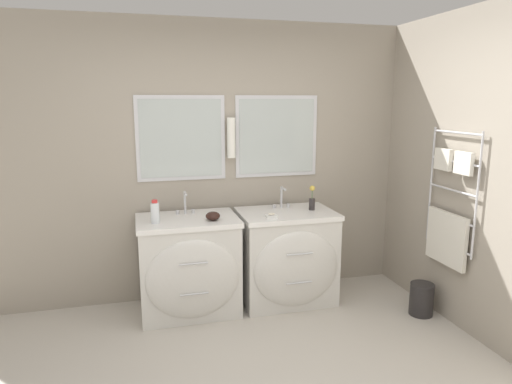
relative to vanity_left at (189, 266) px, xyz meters
name	(u,v)px	position (x,y,z in m)	size (l,w,h in m)	color
wall_back	(219,161)	(0.36, 0.40, 0.87)	(5.20, 0.16, 2.60)	#9E9384
wall_right	(460,172)	(2.18, -0.68, 0.85)	(0.13, 3.88, 2.60)	#9E9384
vanity_left	(189,266)	(0.00, 0.00, 0.00)	(0.88, 0.68, 0.87)	silver
vanity_right	(287,257)	(0.92, 0.00, 0.00)	(0.88, 0.68, 0.87)	silver
faucet_left	(185,203)	(0.00, 0.19, 0.53)	(0.17, 0.13, 0.21)	silver
faucet_right	(282,198)	(0.92, 0.19, 0.53)	(0.17, 0.13, 0.21)	silver
toiletry_bottle	(155,212)	(-0.28, -0.06, 0.52)	(0.07, 0.07, 0.20)	silver
amenity_bowl	(213,216)	(0.20, -0.09, 0.47)	(0.12, 0.12, 0.07)	black
flower_vase	(312,200)	(1.16, 0.04, 0.53)	(0.06, 0.06, 0.23)	#332D2D
soap_dish	(271,216)	(0.71, -0.14, 0.45)	(0.10, 0.07, 0.04)	white
waste_bin	(422,298)	(1.98, -0.57, -0.29)	(0.21, 0.21, 0.29)	#282626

